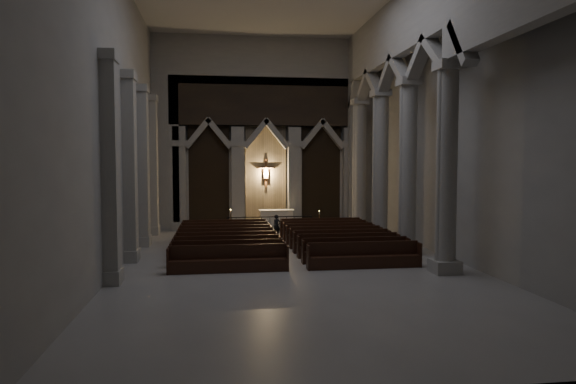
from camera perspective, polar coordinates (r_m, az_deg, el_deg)
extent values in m
plane|color=#9C9994|center=(21.55, 0.57, -7.99)|extent=(24.00, 24.00, 0.00)
cube|color=#98968E|center=(33.07, -2.53, 6.47)|extent=(14.00, 0.10, 12.00)
cube|color=#98968E|center=(9.57, 11.61, 13.68)|extent=(14.00, 0.10, 12.00)
cube|color=#98968E|center=(21.30, -18.58, 7.92)|extent=(0.10, 24.00, 12.00)
cube|color=#98968E|center=(23.27, 18.04, 7.54)|extent=(0.10, 24.00, 12.00)
cube|color=#A09E96|center=(32.48, -11.96, 1.51)|extent=(0.80, 0.50, 6.40)
cube|color=#A09E96|center=(32.71, -11.90, -3.66)|extent=(1.05, 0.70, 0.50)
cube|color=#A09E96|center=(32.48, -12.01, 5.30)|extent=(1.00, 0.65, 0.35)
cube|color=#A09E96|center=(32.43, -5.60, 1.56)|extent=(0.80, 0.50, 6.40)
cube|color=#A09E96|center=(32.66, -5.57, -3.62)|extent=(1.05, 0.70, 0.50)
cube|color=#A09E96|center=(32.43, -5.62, 5.36)|extent=(1.00, 0.65, 0.35)
cube|color=#A09E96|center=(32.77, 0.70, 1.60)|extent=(0.80, 0.50, 6.40)
cube|color=#A09E96|center=(33.00, 0.70, -3.52)|extent=(1.05, 0.70, 0.50)
cube|color=#A09E96|center=(32.77, 0.70, 5.36)|extent=(1.00, 0.65, 0.35)
cube|color=#A09E96|center=(33.50, 6.80, 1.62)|extent=(0.80, 0.50, 6.40)
cube|color=#A09E96|center=(33.73, 6.77, -3.40)|extent=(1.05, 0.70, 0.50)
cube|color=#A09E96|center=(33.50, 6.83, 5.30)|extent=(1.00, 0.65, 0.35)
cube|color=black|center=(32.74, -8.78, 2.08)|extent=(2.60, 0.15, 7.00)
cube|color=#8C785A|center=(32.89, -2.49, 2.13)|extent=(2.60, 0.15, 7.00)
cube|color=black|center=(33.43, 3.67, 2.15)|extent=(2.60, 0.15, 7.00)
cube|color=black|center=(32.74, -2.46, 10.01)|extent=(12.00, 0.50, 3.00)
cube|color=#A09E96|center=(32.53, -13.40, 3.78)|extent=(1.60, 0.50, 9.00)
cube|color=#A09E96|center=(33.70, 8.14, 3.83)|extent=(1.60, 0.50, 9.00)
cube|color=#A09E96|center=(33.12, -2.47, 14.31)|extent=(14.00, 0.50, 3.00)
plane|color=#FFC172|center=(32.86, -2.49, 2.13)|extent=(1.50, 0.00, 1.50)
cube|color=brown|center=(32.77, -2.47, 2.12)|extent=(0.13, 0.08, 1.80)
cube|color=brown|center=(32.76, -2.47, 2.73)|extent=(1.10, 0.08, 0.13)
cube|color=tan|center=(32.71, -2.46, 2.03)|extent=(0.26, 0.10, 0.60)
sphere|color=tan|center=(32.71, -2.46, 2.73)|extent=(0.17, 0.17, 0.17)
cylinder|color=tan|center=(32.68, -2.92, 2.68)|extent=(0.45, 0.08, 0.08)
cylinder|color=tan|center=(32.73, -2.01, 2.68)|extent=(0.45, 0.08, 0.08)
cube|color=#A09E96|center=(31.84, 7.86, -3.82)|extent=(1.00, 1.00, 0.50)
cylinder|color=#A09E96|center=(31.59, 7.91, 2.95)|extent=(0.70, 0.70, 7.50)
cube|color=#A09E96|center=(31.78, 7.97, 9.90)|extent=(0.95, 0.95, 0.35)
cube|color=#A09E96|center=(28.05, 10.09, -4.83)|extent=(1.00, 1.00, 0.50)
cylinder|color=#A09E96|center=(27.76, 10.17, 2.85)|extent=(0.70, 0.70, 7.50)
cube|color=#A09E96|center=(27.98, 10.26, 10.76)|extent=(0.95, 0.95, 0.35)
cube|color=#A09E96|center=(24.33, 13.02, -6.15)|extent=(1.00, 1.00, 0.50)
cylinder|color=#A09E96|center=(23.99, 13.15, 2.72)|extent=(0.70, 0.70, 7.50)
cube|color=#A09E96|center=(24.25, 13.28, 11.85)|extent=(0.95, 0.95, 0.35)
cube|color=#A09E96|center=(20.71, 17.02, -7.91)|extent=(1.00, 1.00, 0.50)
cylinder|color=#A09E96|center=(20.31, 17.21, 2.52)|extent=(0.70, 0.70, 7.50)
cube|color=#A09E96|center=(20.62, 17.41, 13.28)|extent=(0.95, 0.95, 0.35)
cube|color=#A09E96|center=(23.46, 14.78, 18.99)|extent=(0.55, 24.00, 2.80)
cube|color=#A09E96|center=(33.42, 7.03, 4.01)|extent=(0.55, 1.20, 9.20)
cube|color=#A09E96|center=(30.86, -14.66, -4.13)|extent=(0.60, 1.00, 0.50)
cube|color=#A09E96|center=(30.60, -14.77, 2.85)|extent=(0.50, 0.80, 7.50)
cube|color=#A09E96|center=(30.80, -14.88, 10.03)|extent=(0.60, 1.00, 0.35)
cube|color=#A09E96|center=(26.94, -15.65, -5.26)|extent=(0.60, 1.00, 0.50)
cube|color=#A09E96|center=(26.63, -15.78, 2.75)|extent=(0.50, 0.80, 7.50)
cube|color=#A09E96|center=(26.86, -15.92, 10.98)|extent=(0.60, 1.00, 0.35)
cube|color=#A09E96|center=(23.03, -16.99, -6.76)|extent=(0.60, 1.00, 0.50)
cube|color=#A09E96|center=(22.67, -17.16, 2.61)|extent=(0.50, 0.80, 7.50)
cube|color=#A09E96|center=(22.95, -17.34, 12.26)|extent=(0.60, 1.00, 0.35)
cube|color=#A09E96|center=(19.17, -18.88, -8.87)|extent=(0.60, 1.00, 0.50)
cube|color=#A09E96|center=(18.74, -19.11, 2.41)|extent=(0.50, 0.80, 7.50)
cube|color=#A09E96|center=(19.07, -19.35, 14.06)|extent=(0.60, 1.00, 0.35)
cube|color=#A09E96|center=(31.92, -2.26, -4.09)|extent=(8.50, 2.60, 0.15)
cube|color=beige|center=(31.96, -1.30, -2.99)|extent=(1.98, 0.77, 1.05)
cube|color=white|center=(31.90, -1.30, -2.02)|extent=(2.15, 0.86, 0.04)
cube|color=black|center=(30.55, -2.03, -2.78)|extent=(4.99, 0.05, 0.05)
cube|color=black|center=(30.45, -6.71, -3.67)|extent=(0.09, 0.09, 1.00)
cube|color=black|center=(30.96, 2.58, -3.53)|extent=(0.09, 0.09, 1.00)
cylinder|color=black|center=(30.47, -5.77, -3.72)|extent=(0.02, 0.02, 0.92)
cylinder|color=black|center=(30.49, -4.83, -3.71)|extent=(0.02, 0.02, 0.92)
cylinder|color=black|center=(30.52, -3.89, -3.70)|extent=(0.02, 0.02, 0.92)
cylinder|color=black|center=(30.56, -2.96, -3.68)|extent=(0.02, 0.02, 0.92)
cylinder|color=black|center=(30.60, -2.03, -3.67)|extent=(0.02, 0.02, 0.92)
cylinder|color=black|center=(30.66, -1.10, -3.65)|extent=(0.02, 0.02, 0.92)
cylinder|color=black|center=(30.72, -0.17, -3.64)|extent=(0.02, 0.02, 0.92)
cylinder|color=black|center=(30.79, 0.75, -3.62)|extent=(0.02, 0.02, 0.92)
cylinder|color=black|center=(30.87, 1.67, -3.61)|extent=(0.02, 0.02, 0.92)
cylinder|color=#A87533|center=(30.21, -6.37, -4.63)|extent=(0.25, 0.25, 0.05)
cylinder|color=#A87533|center=(30.14, -6.38, -3.52)|extent=(0.04, 0.04, 1.18)
cylinder|color=#A87533|center=(30.07, -6.39, -2.40)|extent=(0.12, 0.12, 0.02)
cylinder|color=beige|center=(30.06, -6.39, -2.20)|extent=(0.05, 0.05, 0.21)
sphere|color=#E0BA4E|center=(30.05, -6.39, -1.97)|extent=(0.05, 0.05, 0.05)
cylinder|color=#A87533|center=(30.79, 3.49, -4.47)|extent=(0.22, 0.22, 0.05)
cylinder|color=#A87533|center=(30.72, 3.50, -3.47)|extent=(0.03, 0.03, 1.07)
cylinder|color=#A87533|center=(30.66, 3.50, -2.48)|extent=(0.11, 0.11, 0.02)
cylinder|color=beige|center=(30.65, 3.50, -2.30)|extent=(0.04, 0.04, 0.19)
sphere|color=#E0BA4E|center=(30.64, 3.50, -2.09)|extent=(0.04, 0.04, 0.04)
cube|color=black|center=(28.57, -7.03, -4.66)|extent=(4.58, 0.44, 0.49)
cube|color=black|center=(28.70, -7.05, -3.58)|extent=(4.58, 0.08, 0.54)
cube|color=black|center=(28.59, -11.64, -4.21)|extent=(0.07, 0.49, 0.98)
cube|color=black|center=(28.66, -2.45, -4.12)|extent=(0.07, 0.49, 0.98)
cube|color=black|center=(29.15, 3.67, -4.48)|extent=(4.58, 0.44, 0.49)
cube|color=black|center=(29.29, 3.59, -3.42)|extent=(4.58, 0.08, 0.54)
cube|color=black|center=(28.75, -0.81, -4.09)|extent=(0.07, 0.49, 0.98)
cube|color=black|center=(29.66, 8.02, -3.89)|extent=(0.07, 0.49, 0.98)
cube|color=black|center=(27.35, -6.99, -5.03)|extent=(4.58, 0.44, 0.49)
cube|color=black|center=(27.48, -7.01, -3.90)|extent=(4.58, 0.08, 0.54)
cube|color=black|center=(27.37, -11.81, -4.55)|extent=(0.07, 0.49, 0.98)
cube|color=black|center=(27.44, -2.20, -4.46)|extent=(0.07, 0.49, 0.98)
cube|color=black|center=(27.96, 4.18, -4.82)|extent=(4.58, 0.44, 0.49)
cube|color=black|center=(28.09, 4.10, -3.72)|extent=(4.58, 0.08, 0.54)
cube|color=black|center=(27.54, -0.49, -4.43)|extent=(0.07, 0.49, 0.98)
cube|color=black|center=(28.49, 8.70, -4.20)|extent=(0.07, 0.49, 0.98)
cube|color=black|center=(26.13, -6.95, -5.43)|extent=(4.58, 0.44, 0.49)
cube|color=black|center=(26.26, -6.96, -4.24)|extent=(4.58, 0.08, 0.54)
cube|color=black|center=(26.16, -11.99, -4.93)|extent=(0.07, 0.49, 0.98)
cube|color=black|center=(26.23, -1.93, -4.83)|extent=(0.07, 0.49, 0.98)
cube|color=black|center=(26.77, 4.74, -5.20)|extent=(4.58, 0.44, 0.49)
cube|color=black|center=(26.90, 4.65, -4.04)|extent=(4.58, 0.08, 0.54)
cube|color=black|center=(26.33, -0.14, -4.80)|extent=(0.07, 0.49, 0.98)
cube|color=black|center=(27.32, 9.44, -4.54)|extent=(0.07, 0.49, 0.98)
cube|color=black|center=(24.92, -6.89, -5.87)|extent=(4.58, 0.44, 0.49)
cube|color=black|center=(25.04, -6.91, -4.62)|extent=(4.58, 0.08, 0.54)
cube|color=black|center=(24.94, -12.18, -5.34)|extent=(0.07, 0.49, 0.98)
cube|color=black|center=(25.02, -1.63, -5.24)|extent=(0.07, 0.49, 0.98)
cube|color=black|center=(25.59, 5.35, -5.61)|extent=(4.58, 0.44, 0.49)
cube|color=black|center=(25.71, 5.25, -4.40)|extent=(4.58, 0.08, 0.54)
cube|color=black|center=(25.12, 0.24, -5.20)|extent=(0.07, 0.49, 0.98)
cube|color=black|center=(26.17, 10.25, -4.90)|extent=(0.07, 0.49, 0.98)
cube|color=black|center=(23.70, -6.84, -6.35)|extent=(4.58, 0.44, 0.49)
cube|color=black|center=(23.82, -6.86, -5.04)|extent=(4.58, 0.08, 0.54)
cube|color=black|center=(23.73, -12.40, -5.80)|extent=(0.07, 0.49, 0.98)
cube|color=black|center=(23.81, -1.30, -5.68)|extent=(0.07, 0.49, 0.98)
cube|color=black|center=(24.40, 6.02, -6.06)|extent=(4.58, 0.44, 0.49)
cube|color=black|center=(24.52, 5.91, -4.79)|extent=(4.58, 0.08, 0.54)
cube|color=black|center=(23.92, 0.67, -5.64)|extent=(0.07, 0.49, 0.98)
cube|color=black|center=(25.01, 11.13, -5.30)|extent=(0.07, 0.49, 0.98)
cube|color=black|center=(22.49, -6.78, -6.89)|extent=(4.58, 0.44, 0.49)
cube|color=black|center=(22.61, -6.80, -5.50)|extent=(4.58, 0.08, 0.54)
cube|color=black|center=(22.52, -12.65, -6.30)|extent=(0.07, 0.49, 0.98)
cube|color=black|center=(22.61, -0.94, -6.18)|extent=(0.07, 0.49, 0.98)
cube|color=black|center=(23.23, 6.75, -6.55)|extent=(4.58, 0.44, 0.49)
cube|color=black|center=(23.34, 6.63, -5.22)|extent=(4.58, 0.08, 0.54)
cube|color=black|center=(22.72, 1.13, -6.13)|extent=(0.07, 0.49, 0.98)
cube|color=black|center=(23.87, 12.11, -5.74)|extent=(0.07, 0.49, 0.98)
cube|color=black|center=(21.28, -6.71, -7.49)|extent=(4.58, 0.44, 0.49)
cube|color=black|center=(21.39, -6.73, -6.02)|extent=(4.58, 0.08, 0.54)
cube|color=black|center=(21.31, -12.92, -6.86)|extent=(0.07, 0.49, 0.98)
cube|color=black|center=(21.40, -0.53, -6.73)|extent=(0.07, 0.49, 0.98)
cube|color=black|center=(22.06, 7.57, -7.10)|extent=(4.58, 0.44, 0.49)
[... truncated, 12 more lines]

